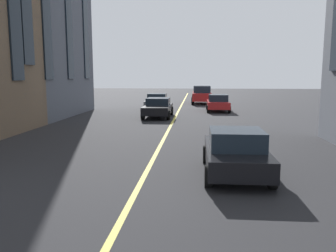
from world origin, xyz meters
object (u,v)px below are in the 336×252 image
car_grey_far (157,102)px  car_black_oncoming (158,107)px  car_red_mid (218,103)px  car_black_parked_a (236,152)px  car_red_near (202,94)px

car_grey_far → car_black_oncoming: (-5.29, -0.69, 0.00)m
car_black_oncoming → car_red_mid: bearing=-45.4°
car_grey_far → car_black_oncoming: car_grey_far is taller
car_black_parked_a → car_red_mid: same height
car_grey_far → car_red_near: size_ratio=0.83×
car_black_oncoming → car_red_mid: 6.32m
car_black_parked_a → car_black_oncoming: (14.10, 3.94, 0.00)m
car_black_parked_a → car_red_near: size_ratio=0.83×
car_black_oncoming → car_black_parked_a: bearing=-164.4°
car_grey_far → car_red_mid: 5.26m
car_grey_far → car_red_mid: size_ratio=1.00×
car_black_parked_a → car_red_near: (26.17, 0.67, 0.27)m
car_black_parked_a → car_red_mid: (18.54, -0.56, 0.00)m
car_red_near → car_red_mid: 7.73m
car_grey_far → car_red_near: bearing=-30.3°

